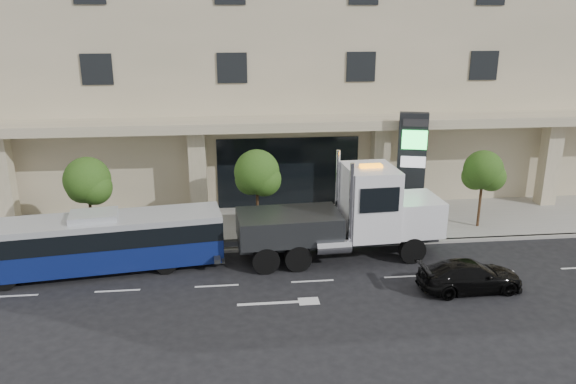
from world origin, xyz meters
The scene contains 11 objects.
ground centered at (0.00, 0.00, 0.00)m, with size 120.00×120.00×0.00m, color black.
sidewalk centered at (0.00, 5.00, 0.07)m, with size 120.00×6.00×0.15m, color gray.
curb centered at (0.00, 2.00, 0.07)m, with size 120.00×0.30×0.15m, color gray.
convention_center centered at (0.00, 15.42, 9.97)m, with size 60.00×17.60×20.00m.
tree_left centered at (-9.97, 3.59, 3.11)m, with size 2.27×2.20×4.22m.
tree_mid centered at (-1.97, 3.59, 3.26)m, with size 2.28×2.20×4.38m.
tree_right centered at (9.53, 3.59, 3.04)m, with size 2.10×2.00×4.04m.
city_bus centered at (-9.11, 0.47, 1.38)m, with size 10.91×3.62×2.71m.
tow_truck centered at (2.01, 0.85, 1.97)m, with size 10.53×3.09×4.78m.
black_sedan centered at (6.22, -2.94, 0.62)m, with size 1.73×4.25×1.23m, color black.
signage_pylon centered at (6.13, 4.85, 3.11)m, with size 1.53×0.89×5.82m.
Camera 1 is at (-3.34, -22.62, 10.68)m, focal length 35.00 mm.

